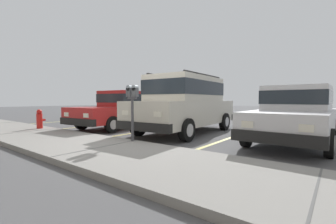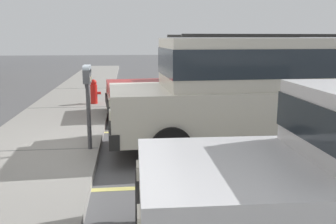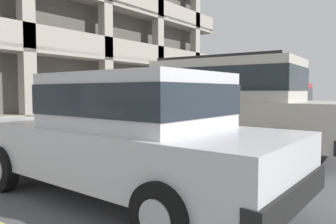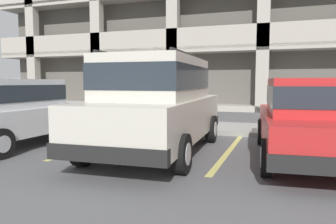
# 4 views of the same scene
# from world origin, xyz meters

# --- Properties ---
(ground_plane) EXTENTS (80.00, 80.00, 0.10)m
(ground_plane) POSITION_xyz_m (0.00, 0.00, -0.05)
(ground_plane) COLOR #565659
(sidewalk) EXTENTS (40.00, 2.20, 0.12)m
(sidewalk) POSITION_xyz_m (0.00, 1.30, 0.06)
(sidewalk) COLOR gray
(sidewalk) RESTS_ON ground_plane
(parking_stall_lines) EXTENTS (12.53, 4.80, 0.01)m
(parking_stall_lines) POSITION_xyz_m (1.55, -1.40, 0.00)
(parking_stall_lines) COLOR #DBD16B
(parking_stall_lines) RESTS_ON ground_plane
(silver_suv) EXTENTS (2.18, 4.87, 2.03)m
(silver_suv) POSITION_xyz_m (0.14, -2.38, 1.09)
(silver_suv) COLOR beige
(silver_suv) RESTS_ON ground_plane
(red_sedan) EXTENTS (1.91, 4.52, 1.54)m
(red_sedan) POSITION_xyz_m (-3.25, -2.70, 0.82)
(red_sedan) COLOR silver
(red_sedan) RESTS_ON ground_plane
(dark_hatchback) EXTENTS (2.13, 4.62, 1.54)m
(dark_hatchback) POSITION_xyz_m (3.11, -2.13, 0.82)
(dark_hatchback) COLOR red
(dark_hatchback) RESTS_ON ground_plane
(parking_meter_near) EXTENTS (0.35, 0.12, 1.42)m
(parking_meter_near) POSITION_xyz_m (-0.02, 0.35, 1.18)
(parking_meter_near) COLOR #47474C
(parking_meter_near) RESTS_ON sidewalk
(parking_meter_far) EXTENTS (0.35, 0.12, 1.49)m
(parking_meter_far) POSITION_xyz_m (-6.23, 0.40, 1.23)
(parking_meter_far) COLOR #595B60
(parking_meter_far) RESTS_ON sidewalk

